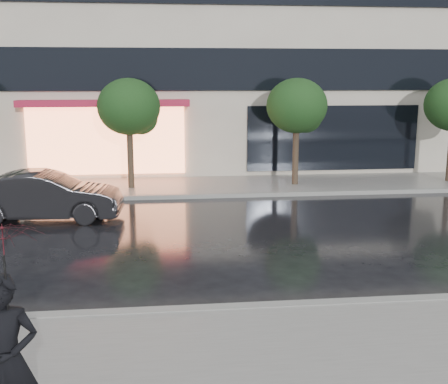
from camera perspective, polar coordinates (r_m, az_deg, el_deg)
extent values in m
plane|color=black|center=(10.98, 4.03, -9.91)|extent=(120.00, 120.00, 0.00)
cube|color=slate|center=(8.08, 8.39, -17.89)|extent=(60.00, 4.50, 0.12)
cube|color=slate|center=(20.76, -1.04, 0.62)|extent=(60.00, 3.50, 0.12)
cube|color=gray|center=(10.04, 5.08, -11.61)|extent=(60.00, 0.25, 0.14)
cube|color=gray|center=(19.05, -0.55, -0.35)|extent=(60.00, 0.25, 0.14)
cube|color=black|center=(22.06, -1.50, 12.34)|extent=(28.00, 0.12, 1.60)
cube|color=#FF8C59|center=(22.19, -11.85, 5.11)|extent=(6.00, 0.10, 2.60)
cube|color=#A41937|center=(21.75, -12.09, 8.81)|extent=(6.40, 0.70, 0.25)
cube|color=black|center=(23.16, 11.01, 5.41)|extent=(7.00, 0.10, 2.60)
cylinder|color=#33261C|center=(20.28, -9.47, 3.18)|extent=(0.22, 0.22, 2.20)
ellipsoid|color=black|center=(20.09, -9.65, 8.55)|extent=(2.20, 2.20, 1.98)
sphere|color=black|center=(20.30, -8.45, 7.48)|extent=(1.20, 1.20, 1.20)
cylinder|color=#33261C|center=(20.83, 7.27, 3.47)|extent=(0.22, 0.22, 2.20)
ellipsoid|color=black|center=(20.65, 7.41, 8.69)|extent=(2.20, 2.20, 1.98)
sphere|color=black|center=(20.96, 8.32, 7.61)|extent=(1.20, 1.20, 1.20)
imported|color=black|center=(16.71, -17.71, -0.40)|extent=(4.33, 1.72, 1.40)
imported|color=black|center=(6.66, -21.26, -15.62)|extent=(0.69, 0.45, 1.89)
imported|color=#3F0B11|center=(6.22, -21.46, -6.33)|extent=(0.81, 0.83, 0.74)
cylinder|color=black|center=(6.36, -21.16, -10.06)|extent=(0.02, 0.02, 0.95)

